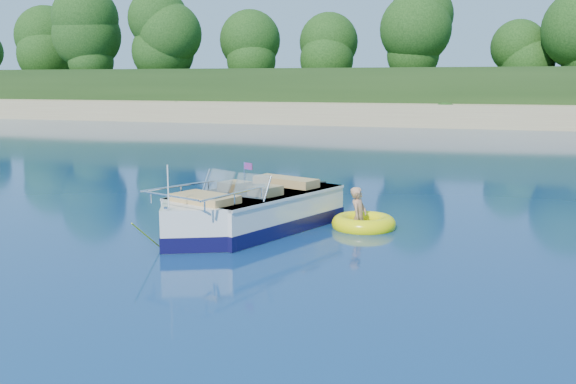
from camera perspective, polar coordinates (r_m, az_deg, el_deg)
name	(u,v)px	position (r m, az deg, el deg)	size (l,w,h in m)	color
ground	(280,286)	(9.80, -0.67, -8.39)	(160.00, 160.00, 0.00)	#0A1A4C
shoreline	(468,100)	(72.69, 15.74, 7.85)	(170.00, 59.00, 6.00)	tan
treeline	(458,47)	(49.99, 14.91, 12.38)	(150.00, 7.12, 8.19)	#302010
motorboat	(246,215)	(13.22, -3.76, -2.03)	(3.10, 5.19, 1.81)	silver
tow_tube	(364,224)	(13.65, 6.74, -2.80)	(1.73, 1.73, 0.36)	#FFF906
boy	(359,227)	(13.74, 6.32, -3.11)	(0.49, 0.32, 1.34)	tan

